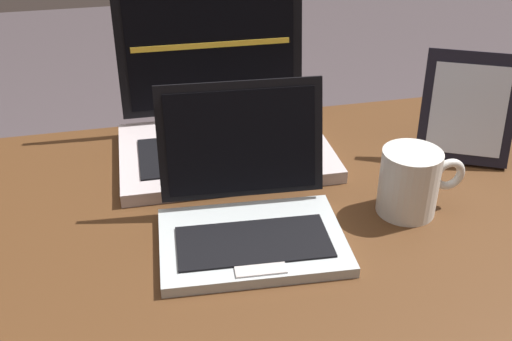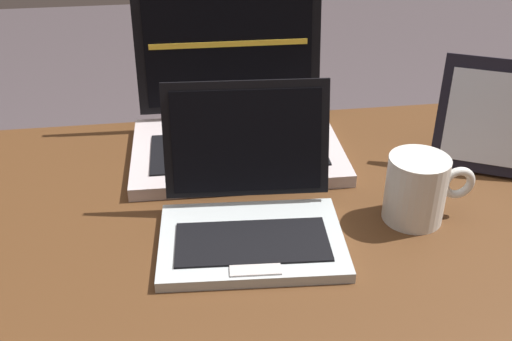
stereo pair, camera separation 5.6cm
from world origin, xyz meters
TOP-DOWN VIEW (x-y plane):
  - desk at (0.00, 0.00)m, footprint 1.56×0.81m
  - laptop_front at (0.01, 0.02)m, footprint 0.26×0.23m
  - laptop_rear at (0.02, 0.28)m, footprint 0.36×0.29m
  - photo_frame at (0.41, 0.15)m, footprint 0.16×0.12m
  - coffee_mug at (0.25, 0.02)m, footprint 0.13×0.09m

SIDE VIEW (x-z plane):
  - desk at x=0.00m, z-range 0.27..0.98m
  - laptop_front at x=0.01m, z-range 0.66..0.85m
  - coffee_mug at x=0.25m, z-range 0.71..0.81m
  - laptop_rear at x=0.02m, z-range 0.63..0.91m
  - photo_frame at x=0.41m, z-range 0.71..0.90m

